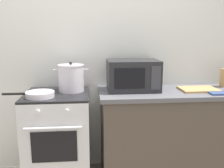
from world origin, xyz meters
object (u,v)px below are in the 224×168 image
at_px(frying_pan, 39,94).
at_px(cutting_board, 198,89).
at_px(oven_mitt, 219,93).
at_px(stove, 59,139).
at_px(microwave, 133,75).
at_px(stock_pot, 71,78).

distance_m(frying_pan, cutting_board, 1.53).
bearing_deg(frying_pan, oven_mitt, -0.95).
relative_size(stove, oven_mitt, 5.11).
height_order(stove, microwave, microwave).
xyz_separation_m(frying_pan, microwave, (0.87, 0.21, 0.12)).
xyz_separation_m(stock_pot, oven_mitt, (1.38, -0.24, -0.12)).
bearing_deg(frying_pan, stove, 44.62).
bearing_deg(stove, cutting_board, 0.05).
bearing_deg(cutting_board, oven_mitt, -51.73).
distance_m(frying_pan, oven_mitt, 1.65).
xyz_separation_m(stove, oven_mitt, (1.51, -0.16, 0.47)).
bearing_deg(stock_pot, stove, -148.44).
relative_size(microwave, cutting_board, 1.39).
relative_size(frying_pan, cutting_board, 1.25).
bearing_deg(frying_pan, stock_pot, 38.65).
bearing_deg(cutting_board, stock_pot, 176.28).
relative_size(frying_pan, oven_mitt, 2.51).
height_order(cutting_board, oven_mitt, cutting_board).
height_order(stove, cutting_board, cutting_board).
bearing_deg(frying_pan, microwave, 13.57).
bearing_deg(microwave, stove, -173.89).
height_order(stock_pot, cutting_board, stock_pot).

